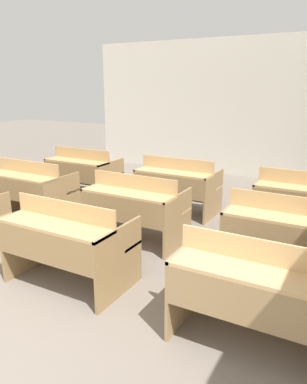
# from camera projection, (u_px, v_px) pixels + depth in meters

# --- Properties ---
(wall_back) EXTENTS (6.84, 0.06, 2.92)m
(wall_back) POSITION_uv_depth(u_px,v_px,m) (234.00, 108.00, 8.05)
(wall_back) COLOR beige
(wall_back) RESTS_ON ground_plane
(bench_front_center) EXTENTS (1.19, 0.75, 0.88)m
(bench_front_center) POSITION_uv_depth(u_px,v_px,m) (68.00, 240.00, 3.69)
(bench_front_center) COLOR olive
(bench_front_center) RESTS_ON ground_plane
(bench_front_right) EXTENTS (1.19, 0.75, 0.88)m
(bench_front_right) POSITION_uv_depth(u_px,v_px,m) (256.00, 289.00, 2.81)
(bench_front_right) COLOR #9A7B51
(bench_front_right) RESTS_ON ground_plane
(bench_second_left) EXTENTS (1.19, 0.75, 0.88)m
(bench_second_left) POSITION_uv_depth(u_px,v_px,m) (31.00, 188.00, 5.59)
(bench_second_left) COLOR #92744A
(bench_second_left) RESTS_ON ground_plane
(bench_second_center) EXTENTS (1.19, 0.75, 0.88)m
(bench_second_center) POSITION_uv_depth(u_px,v_px,m) (135.00, 206.00, 4.73)
(bench_second_center) COLOR #95764C
(bench_second_center) RESTS_ON ground_plane
(bench_second_right) EXTENTS (1.19, 0.75, 0.88)m
(bench_second_right) POSITION_uv_depth(u_px,v_px,m) (285.00, 233.00, 3.87)
(bench_second_right) COLOR #97794E
(bench_second_right) RESTS_ON ground_plane
(bench_third_left) EXTENTS (1.19, 0.75, 0.88)m
(bench_third_left) POSITION_uv_depth(u_px,v_px,m) (83.00, 171.00, 6.65)
(bench_third_left) COLOR olive
(bench_third_left) RESTS_ON ground_plane
(bench_third_center) EXTENTS (1.19, 0.75, 0.88)m
(bench_third_center) POSITION_uv_depth(u_px,v_px,m) (177.00, 184.00, 5.80)
(bench_third_center) COLOR #96784E
(bench_third_center) RESTS_ON ground_plane
(bench_third_right) EXTENTS (1.19, 0.75, 0.88)m
(bench_third_right) POSITION_uv_depth(u_px,v_px,m) (303.00, 201.00, 4.93)
(bench_third_right) COLOR #94754B
(bench_third_right) RESTS_ON ground_plane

